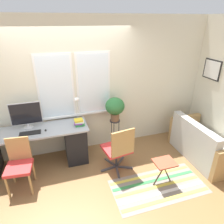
% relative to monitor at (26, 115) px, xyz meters
% --- Properties ---
extents(ground_plane, '(14.00, 14.00, 0.00)m').
position_rel_monitor_xyz_m(ground_plane, '(0.80, -0.45, -1.04)').
color(ground_plane, olive).
extents(wall_back_with_window, '(9.00, 0.12, 2.70)m').
position_rel_monitor_xyz_m(wall_back_with_window, '(0.81, 0.23, 0.31)').
color(wall_back_with_window, beige).
rests_on(wall_back_with_window, ground_plane).
extents(wall_right_with_picture, '(0.08, 9.00, 2.70)m').
position_rel_monitor_xyz_m(wall_right_with_picture, '(3.78, -0.45, 0.31)').
color(wall_right_with_picture, beige).
rests_on(wall_right_with_picture, ground_plane).
extents(desk, '(2.09, 0.60, 0.78)m').
position_rel_monitor_xyz_m(desk, '(0.02, -0.15, -0.62)').
color(desk, '#9EA3A8').
rests_on(desk, ground_plane).
extents(monitor, '(0.54, 0.17, 0.49)m').
position_rel_monitor_xyz_m(monitor, '(0.00, 0.00, 0.00)').
color(monitor, silver).
rests_on(monitor, desk).
extents(keyboard, '(0.36, 0.14, 0.02)m').
position_rel_monitor_xyz_m(keyboard, '(0.04, -0.24, -0.25)').
color(keyboard, black).
rests_on(keyboard, desk).
extents(mouse, '(0.04, 0.06, 0.03)m').
position_rel_monitor_xyz_m(mouse, '(0.30, -0.23, -0.25)').
color(mouse, black).
rests_on(mouse, desk).
extents(desk_lamp, '(0.12, 0.12, 0.47)m').
position_rel_monitor_xyz_m(desk_lamp, '(0.92, 0.04, 0.08)').
color(desk_lamp, white).
rests_on(desk_lamp, desk).
extents(book_stack, '(0.20, 0.19, 0.12)m').
position_rel_monitor_xyz_m(book_stack, '(0.91, -0.19, -0.20)').
color(book_stack, green).
rests_on(book_stack, desk).
extents(desk_chair_wooden, '(0.44, 0.45, 0.88)m').
position_rel_monitor_xyz_m(desk_chair_wooden, '(-0.16, -0.63, -0.57)').
color(desk_chair_wooden, '#B2844C').
rests_on(desk_chair_wooden, ground_plane).
extents(office_chair_swivel, '(0.61, 0.61, 0.93)m').
position_rel_monitor_xyz_m(office_chair_swivel, '(1.52, -0.74, -0.56)').
color(office_chair_swivel, '#47474C').
rests_on(office_chair_swivel, ground_plane).
extents(couch_loveseat, '(0.74, 1.42, 0.80)m').
position_rel_monitor_xyz_m(couch_loveseat, '(3.28, -0.86, -0.76)').
color(couch_loveseat, beige).
rests_on(couch_loveseat, ground_plane).
extents(plant_stand, '(0.21, 0.21, 0.70)m').
position_rel_monitor_xyz_m(plant_stand, '(1.67, -0.05, -0.46)').
color(plant_stand, '#333338').
rests_on(plant_stand, ground_plane).
extents(potted_plant, '(0.39, 0.39, 0.50)m').
position_rel_monitor_xyz_m(potted_plant, '(1.67, -0.05, -0.04)').
color(potted_plant, brown).
rests_on(potted_plant, plant_stand).
extents(floor_rug_striped, '(1.59, 0.78, 0.01)m').
position_rel_monitor_xyz_m(floor_rug_striped, '(2.04, -1.35, -1.04)').
color(floor_rug_striped, gray).
rests_on(floor_rug_striped, ground_plane).
extents(folding_stool, '(0.35, 0.30, 0.46)m').
position_rel_monitor_xyz_m(folding_stool, '(2.14, -1.29, -0.63)').
color(folding_stool, '#B24C33').
rests_on(folding_stool, ground_plane).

